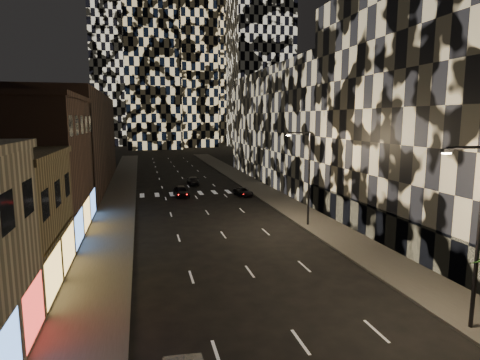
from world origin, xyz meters
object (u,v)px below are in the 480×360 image
streetlight_far (307,172)px  car_dark_oncoming (193,181)px  car_dark_rightlane (243,192)px  streetlight_near (476,225)px  car_dark_midlane (181,191)px

streetlight_far → car_dark_oncoming: bearing=105.2°
car_dark_rightlane → streetlight_near: bearing=-94.5°
streetlight_far → car_dark_rightlane: (-2.02, 16.48, -4.81)m
streetlight_near → streetlight_far: bearing=90.0°
car_dark_oncoming → car_dark_rightlane: 12.21m
car_dark_rightlane → car_dark_midlane: bearing=162.5°
streetlight_far → car_dark_midlane: bearing=119.8°
car_dark_midlane → car_dark_oncoming: size_ratio=0.98×
car_dark_midlane → streetlight_near: bearing=-79.9°
car_dark_oncoming → car_dark_midlane: bearing=75.9°
streetlight_near → car_dark_oncoming: (-7.43, 47.42, -4.71)m
streetlight_far → car_dark_rightlane: bearing=97.0°
streetlight_near → car_dark_midlane: 39.54m
streetlight_near → streetlight_far: same height
streetlight_near → car_dark_oncoming: 48.23m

